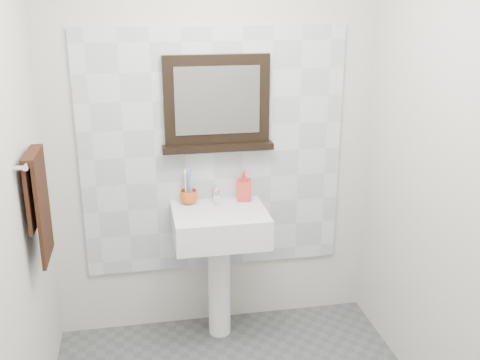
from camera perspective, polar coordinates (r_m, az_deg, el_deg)
name	(u,v)px	position (r m, az deg, el deg)	size (l,w,h in m)	color
back_wall	(213,137)	(3.41, -2.73, 4.40)	(2.00, 0.01, 2.50)	silver
front_wall	(342,355)	(1.43, 10.33, -17.08)	(2.00, 0.01, 2.50)	silver
left_wall	(0,215)	(2.39, -23.20, -3.30)	(0.01, 2.20, 2.50)	silver
right_wall	(465,185)	(2.75, 21.91, -0.44)	(0.01, 2.20, 2.50)	silver
splashback	(214,153)	(3.43, -2.67, 2.73)	(1.60, 0.02, 1.50)	silver
pedestal_sink	(220,239)	(3.39, -2.08, -5.98)	(0.55, 0.44, 0.96)	white
toothbrush_cup	(189,197)	(3.42, -5.23, -1.73)	(0.11, 0.11, 0.09)	#D75619
toothbrushes	(189,184)	(3.39, -5.23, -0.44)	(0.05, 0.04, 0.21)	white
soap_dispenser	(244,186)	(3.44, 0.41, -0.57)	(0.08, 0.09, 0.19)	red
framed_mirror	(217,105)	(3.33, -2.36, 7.58)	(0.67, 0.11, 0.56)	black
towel_bar	(32,156)	(2.82, -20.42, 2.30)	(0.07, 0.40, 0.03)	silver
hand_towel	(38,198)	(2.88, -19.82, -1.71)	(0.06, 0.30, 0.55)	black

